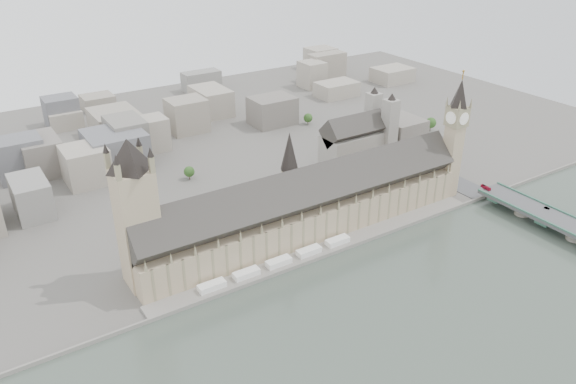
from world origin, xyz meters
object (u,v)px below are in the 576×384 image
palace_of_westminster (305,207)px  westminster_bridge (566,229)px  red_bus_north (486,187)px  elizabeth_tower (455,130)px  victoria_tower (136,207)px  westminster_abbey (358,142)px  car_silver (547,208)px

palace_of_westminster → westminster_bridge: palace_of_westminster is taller
westminster_bridge → red_bus_north: bearing=94.2°
elizabeth_tower → victoria_tower: elizabeth_tower is taller
palace_of_westminster → elizabeth_tower: size_ratio=2.47×
victoria_tower → westminster_abbey: bearing=16.5°
westminster_abbey → car_silver: size_ratio=16.32×
westminster_abbey → red_bus_north: 121.15m
victoria_tower → westminster_bridge: size_ratio=0.31×
red_bus_north → elizabeth_tower: bearing=130.9°
elizabeth_tower → westminster_abbey: size_ratio=1.58×
elizabeth_tower → victoria_tower: (-260.00, 18.00, -2.88)m
red_bus_north → palace_of_westminster: bearing=170.2°
victoria_tower → red_bus_north: bearing=-8.6°
victoria_tower → westminster_abbey: victoria_tower is taller
palace_of_westminster → car_silver: size_ratio=63.62×
victoria_tower → westminster_abbey: size_ratio=1.47×
red_bus_north → car_silver: 50.31m
palace_of_westminster → car_silver: (168.97, -84.83, -11.77)m
elizabeth_tower → victoria_tower: bearing=176.0°
elizabeth_tower → red_bus_north: (18.80, -24.31, -46.50)m
westminster_bridge → red_bus_north: red_bus_north is taller
elizabeth_tower → red_bus_north: size_ratio=11.22×
victoria_tower → red_bus_north: 285.35m
westminster_abbey → car_silver: (58.04, -160.13, -14.14)m
victoria_tower → car_silver: (290.97, -91.13, -44.27)m
westminster_bridge → red_bus_north: (-5.20, 71.19, 6.46)m
red_bus_north → victoria_tower: bearing=174.5°
westminster_bridge → westminster_abbey: 190.56m
victoria_tower → westminster_bridge: (284.00, -113.50, -50.08)m
westminster_bridge → palace_of_westminster: bearing=146.5°
elizabeth_tower → car_silver: 92.36m
palace_of_westminster → red_bus_north: size_ratio=27.65×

